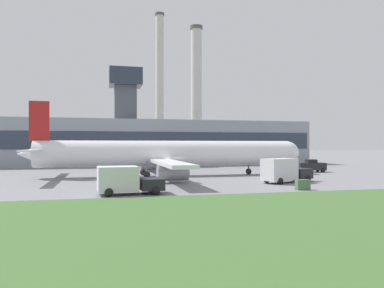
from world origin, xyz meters
The scene contains 10 objects.
ground_plane centered at (0.00, 0.00, 0.00)m, with size 400.00×400.00×0.00m, color gray.
terminal_building centered at (-0.25, 28.34, 4.80)m, with size 65.79×11.65×18.99m.
smokestack_left centered at (6.30, 52.92, 19.84)m, with size 2.53×2.53×39.46m.
smokestack_right centered at (16.53, 53.08, 18.55)m, with size 3.46×3.46×36.81m.
airplane centered at (-0.76, 0.99, 2.82)m, with size 36.64×32.99×9.28m.
pushback_tug centered at (21.31, 2.99, 0.86)m, with size 4.27×3.21×1.88m.
baggage_truck centered at (10.03, -10.32, 1.26)m, with size 6.71×4.25×2.59m.
fuel_truck centered at (-7.03, -15.91, 1.14)m, with size 5.40×3.19×2.29m.
ground_crew_person centered at (15.71, -1.81, 0.95)m, with size 0.50×0.50×1.85m.
utility_cabinet centered at (8.58, -16.54, 0.46)m, with size 1.24×0.59×0.92m.
Camera 1 is at (-8.96, -46.71, 4.04)m, focal length 35.00 mm.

